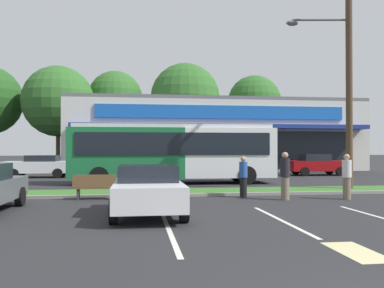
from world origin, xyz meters
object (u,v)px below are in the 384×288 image
Objects in this scene: car_2 at (317,164)px; car_3 at (39,166)px; car_0 at (148,189)px; utility_pole at (346,64)px; city_bus at (173,152)px; bus_stop_bench at (95,186)px; pedestrian_by_pole at (347,177)px; pedestrian_mid at (243,177)px; pedestrian_near_bench at (285,176)px.

car_2 reaches higher than car_3.
car_0 is at bearing -127.49° from car_2.
utility_pole reaches higher than car_2.
city_bus is 12.42m from car_2.
bus_stop_bench is (-11.08, -1.83, -5.29)m from utility_pole.
car_2 is 2.46× the size of pedestrian_by_pole.
utility_pole is 9.92m from city_bus.
car_0 is (-1.70, -10.84, -1.02)m from city_bus.
utility_pole is 6.32× the size of pedestrian_by_pole.
car_2 is at bearing 108.31° from pedestrian_mid.
utility_pole is 2.46× the size of car_3.
utility_pole is at bearing -170.60° from bus_stop_bench.
pedestrian_mid is at bearing -71.57° from city_bus.
city_bus is at bearing -117.36° from bus_stop_bench.
city_bus reaches higher than pedestrian_by_pole.
city_bus is 6.25× the size of pedestrian_near_bench.
car_2 is 15.41m from pedestrian_mid.
car_3 is at bearing -177.30° from pedestrian_mid.
pedestrian_mid is at bearing -124.92° from car_2.
pedestrian_mid reaches higher than car_0.
utility_pole reaches higher than pedestrian_mid.
pedestrian_by_pole is (7.59, 2.74, 0.12)m from car_0.
pedestrian_by_pole reaches higher than pedestrian_mid.
pedestrian_by_pole reaches higher than car_0.
bus_stop_bench is at bearing -126.81° from pedestrian_mid.
utility_pole is at bearing 121.99° from car_0.
car_0 is 5.95m from pedestrian_near_bench.
car_0 is at bearing -148.01° from utility_pole.
pedestrian_mid reaches higher than car_2.
city_bus is at bearing 160.61° from pedestrian_mid.
pedestrian_by_pole is at bearing 12.01° from pedestrian_near_bench.
car_2 is at bearing 76.60° from pedestrian_near_bench.
car_2 is (10.99, 5.71, -0.97)m from city_bus.
car_2 is at bearing 72.08° from utility_pole.
pedestrian_mid is at bearing 179.96° from bus_stop_bench.
utility_pole is at bearing 145.25° from car_3.
utility_pole reaches higher than pedestrian_near_bench.
pedestrian_mid is (3.87, 3.91, 0.07)m from car_0.
pedestrian_mid is (-3.72, 1.17, -0.05)m from pedestrian_by_pole.
car_2 reaches higher than bus_stop_bench.
car_0 is at bearing 111.90° from car_3.
bus_stop_bench is at bearing -170.60° from utility_pole.
car_0 is 2.33× the size of pedestrian_near_bench.
city_bus is 8.74m from pedestrian_near_bench.
bus_stop_bench is 19.29m from car_2.
car_2 is (14.57, 12.63, 0.29)m from bus_stop_bench.
pedestrian_near_bench is (-7.49, -13.67, 0.11)m from car_2.
city_bus is 7.01× the size of bus_stop_bench.
car_3 is at bearing -69.30° from bus_stop_bench.
pedestrian_near_bench is 2.39m from pedestrian_by_pole.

